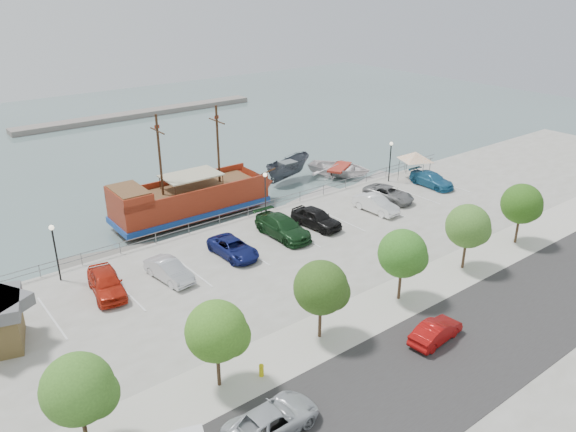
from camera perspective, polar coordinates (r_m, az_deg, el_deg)
ground at (r=45.90m, az=2.53°, el=-3.92°), size 160.00×160.00×0.00m
land_slab at (r=35.11m, az=26.23°, el=-15.29°), size 100.00×58.00×1.20m
street at (r=36.50m, az=19.39°, el=-11.30°), size 100.00×8.00×0.04m
sidewalk at (r=39.33m, az=12.12°, el=-7.73°), size 100.00×4.00×0.05m
seawall_railing at (r=50.88m, az=-3.14°, el=0.76°), size 50.00×0.06×1.00m
far_shore at (r=95.66m, az=-14.77°, el=10.02°), size 40.00×3.00×0.80m
pirate_ship at (r=53.25m, az=-8.66°, el=1.87°), size 16.98×5.00×10.67m
patrol_boat at (r=61.92m, az=-0.02°, el=4.64°), size 6.63×3.39×2.45m
speedboat at (r=63.83m, az=5.26°, el=4.65°), size 7.79×8.62×1.46m
dock_west at (r=47.02m, az=-17.71°, el=-4.09°), size 7.95×3.80×0.44m
dock_mid at (r=56.98m, az=2.69°, el=1.84°), size 7.06×3.44×0.39m
dock_east at (r=62.62m, az=8.70°, el=3.57°), size 6.47×3.45×0.36m
canopy_tent at (r=60.49m, az=12.87°, el=6.37°), size 5.41×5.41×3.46m
street_van at (r=28.07m, az=-1.60°, el=-19.97°), size 4.92×2.43×1.34m
street_sedan at (r=34.78m, az=14.78°, el=-11.27°), size 4.00×1.72×1.28m
fire_hydrant at (r=31.22m, az=-2.72°, el=-15.32°), size 0.28×0.28×0.81m
lamp_post_left at (r=41.98m, az=-22.66°, el=-2.54°), size 0.36×0.36×4.28m
lamp_post_mid at (r=49.01m, az=-2.33°, el=2.92°), size 0.36×0.36×4.28m
lamp_post_right at (r=59.29m, az=10.37°, el=6.17°), size 0.36×0.36×4.28m
tree_a at (r=27.06m, az=-20.22°, el=-16.27°), size 3.30×3.20×5.00m
tree_b at (r=29.15m, az=-6.97°, el=-11.65°), size 3.30×3.20×5.00m
tree_c at (r=32.65m, az=3.63°, el=-7.38°), size 3.30×3.20×5.00m
tree_d at (r=37.14m, az=11.77°, el=-3.86°), size 3.30×3.20×5.00m
tree_e at (r=42.33m, az=17.99°, el=-1.09°), size 3.30×3.20×5.00m
tree_f at (r=47.97m, az=22.79°, el=1.06°), size 3.30×3.20×5.00m
parked_car_a at (r=40.06m, az=-17.99°, el=-6.46°), size 2.74×5.14×1.67m
parked_car_b at (r=40.75m, az=-12.00°, el=-5.42°), size 2.08×4.53×1.44m
parked_car_c at (r=43.38m, az=-5.58°, el=-3.24°), size 2.31×4.86×1.34m
parked_car_d at (r=46.30m, az=-0.54°, el=-1.12°), size 2.38×5.80×1.68m
parked_car_e at (r=48.14m, az=2.89°, el=-0.18°), size 2.45×5.03×1.65m
parked_car_f at (r=51.83m, az=8.93°, el=1.21°), size 1.80×4.63×1.50m
parked_car_g at (r=54.70m, az=10.19°, el=2.25°), size 2.97×5.29×1.40m
parked_car_h at (r=59.46m, az=14.39°, el=3.61°), size 2.17×5.02×1.44m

